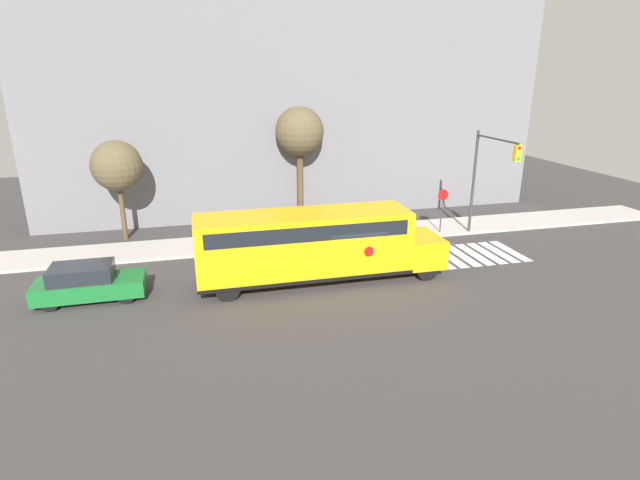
{
  "coord_description": "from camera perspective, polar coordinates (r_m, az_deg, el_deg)",
  "views": [
    {
      "loc": [
        -6.52,
        -19.41,
        8.88
      ],
      "look_at": [
        -1.32,
        1.15,
        1.75
      ],
      "focal_mm": 28.0,
      "sensor_mm": 36.0,
      "label": 1
    }
  ],
  "objects": [
    {
      "name": "sidewalk_strip",
      "position": [
        28.13,
        -0.06,
        0.35
      ],
      "size": [
        44.0,
        3.0,
        0.15
      ],
      "color": "#B2ADA3",
      "rests_on": "ground"
    },
    {
      "name": "tree_near_sidewalk",
      "position": [
        29.08,
        -22.21,
        7.8
      ],
      "size": [
        2.69,
        2.69,
        5.5
      ],
      "color": "brown",
      "rests_on": "ground"
    },
    {
      "name": "crosswalk_stripes",
      "position": [
        26.71,
        16.57,
        -1.63
      ],
      "size": [
        5.4,
        3.2,
        0.01
      ],
      "color": "white",
      "rests_on": "ground"
    },
    {
      "name": "traffic_light",
      "position": [
        28.36,
        18.52,
        7.56
      ],
      "size": [
        0.28,
        3.82,
        5.9
      ],
      "color": "#38383A",
      "rests_on": "ground"
    },
    {
      "name": "building_backdrop",
      "position": [
        33.12,
        -2.91,
        15.28
      ],
      "size": [
        32.0,
        4.0,
        13.97
      ],
      "color": "slate",
      "rests_on": "ground"
    },
    {
      "name": "parked_car",
      "position": [
        22.48,
        -25.0,
        -4.46
      ],
      "size": [
        4.27,
        1.71,
        1.52
      ],
      "color": "#196B2D",
      "rests_on": "ground"
    },
    {
      "name": "ground_plane",
      "position": [
        22.32,
        4.03,
        -4.9
      ],
      "size": [
        60.0,
        60.0,
        0.0
      ],
      "primitive_type": "plane",
      "color": "#3A3838"
    },
    {
      "name": "tree_far_sidewalk",
      "position": [
        30.44,
        -2.35,
        12.13
      ],
      "size": [
        2.9,
        2.9,
        7.01
      ],
      "color": "brown",
      "rests_on": "ground"
    },
    {
      "name": "school_bus",
      "position": [
        21.78,
        -0.93,
        -0.32
      ],
      "size": [
        10.99,
        2.57,
        3.18
      ],
      "color": "#EAA80F",
      "rests_on": "ground"
    },
    {
      "name": "stop_sign",
      "position": [
        29.19,
        13.78,
        3.84
      ],
      "size": [
        0.63,
        0.1,
        2.66
      ],
      "color": "#38383A",
      "rests_on": "ground"
    }
  ]
}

